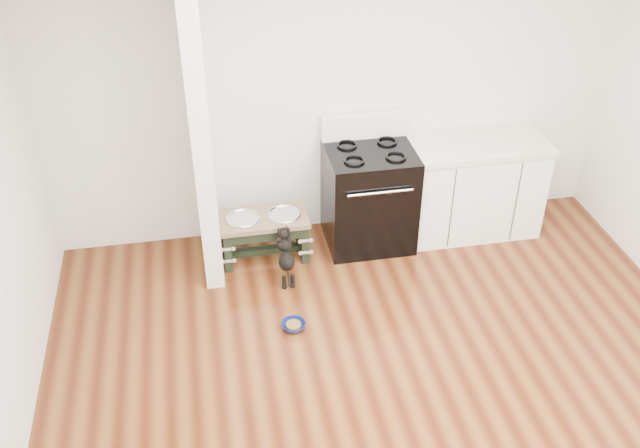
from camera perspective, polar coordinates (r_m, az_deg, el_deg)
The scene contains 8 objects.
ground at distance 5.04m, azimuth 7.00°, elevation -15.60°, with size 5.00×5.00×0.00m, color #421B0B.
room_shell at distance 3.96m, azimuth 8.60°, elevation -0.21°, with size 5.00×5.00×5.00m.
partition_wall at distance 5.73m, azimuth -9.66°, elevation 7.99°, with size 0.15×0.80×2.70m, color silver.
oven_range at distance 6.37m, azimuth 3.94°, elevation 2.29°, with size 0.76×0.69×1.14m.
cabinet_run at distance 6.68m, azimuth 12.08°, elevation 2.97°, with size 1.24×0.64×0.91m.
dog_feeder at distance 6.25m, azimuth -4.49°, elevation -0.38°, with size 0.77×0.41×0.44m.
puppy at distance 6.00m, azimuth -2.76°, elevation -2.47°, with size 0.13×0.40×0.47m.
floor_bowl at distance 5.65m, azimuth -2.13°, elevation -8.13°, with size 0.20×0.20×0.06m.
Camera 1 is at (-1.18, -3.07, 3.83)m, focal length 40.00 mm.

